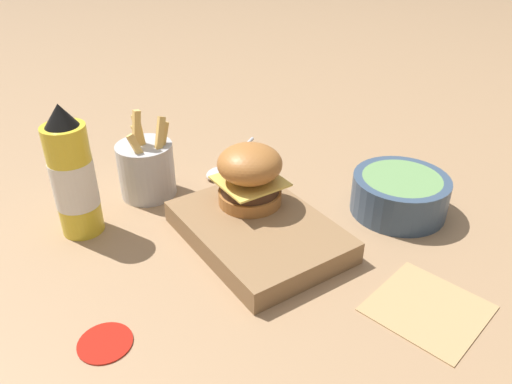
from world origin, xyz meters
name	(u,v)px	position (x,y,z in m)	size (l,w,h in m)	color
ground_plane	(282,261)	(0.00, 0.00, 0.00)	(6.00, 6.00, 0.00)	#9E7A56
serving_board	(256,232)	(-0.06, 0.00, 0.02)	(0.25, 0.18, 0.03)	olive
burger	(250,175)	(-0.11, 0.02, 0.08)	(0.10, 0.10, 0.09)	#AD6B33
ketchup_bottle	(73,177)	(-0.23, -0.20, 0.09)	(0.06, 0.06, 0.20)	yellow
fries_basket	(147,168)	(-0.27, -0.08, 0.05)	(0.09, 0.09, 0.15)	#B7B7BC
side_bowl	(401,194)	(0.00, 0.23, 0.03)	(0.15, 0.15, 0.06)	#384C66
spoon	(222,168)	(-0.27, 0.06, 0.01)	(0.12, 0.17, 0.01)	silver
ketchup_puddle	(105,342)	(0.01, -0.25, 0.00)	(0.06, 0.06, 0.00)	#B21E14
parchment_square	(428,308)	(0.17, 0.09, 0.00)	(0.15, 0.15, 0.00)	tan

